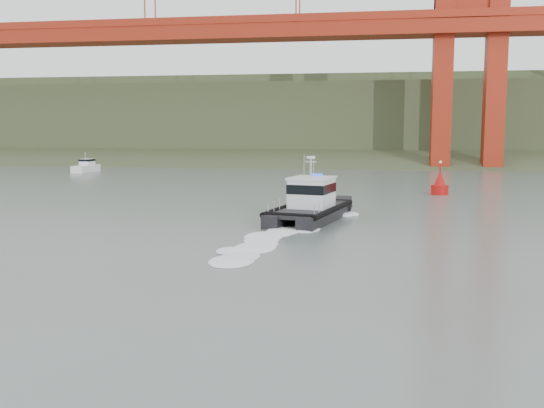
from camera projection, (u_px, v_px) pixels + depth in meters
The scene contains 5 objects.
ground at pixel (206, 276), 26.67m from camera, with size 400.00×400.00×0.00m, color #4A5852.
headlands at pixel (342, 126), 148.72m from camera, with size 500.00×105.36×27.12m.
patrol_boat at pixel (310, 204), 42.87m from camera, with size 5.49×10.20×4.69m.
motorboat at pixel (86, 167), 90.48m from camera, with size 2.12×5.69×3.09m.
nav_buoy at pixel (440, 185), 59.58m from camera, with size 1.70×1.70×3.53m.
Camera 1 is at (7.05, -25.27, 6.46)m, focal length 40.00 mm.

